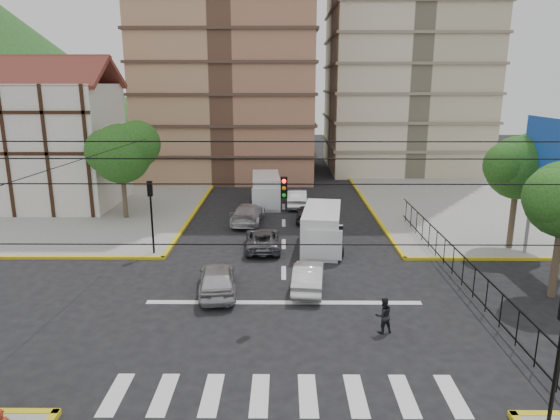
{
  "coord_description": "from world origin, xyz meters",
  "views": [
    {
      "loc": [
        -0.02,
        -20.53,
        10.06
      ],
      "look_at": [
        -0.19,
        3.21,
        4.0
      ],
      "focal_mm": 32.0,
      "sensor_mm": 36.0,
      "label": 1
    }
  ],
  "objects_px": {
    "van_left_lane": "(266,191)",
    "pedestrian_crosswalk": "(383,315)",
    "car_silver_front_left": "(217,279)",
    "car_white_front_right": "(308,276)",
    "traffic_light_nw": "(151,205)",
    "van_right_lane": "(322,230)"
  },
  "relations": [
    {
      "from": "van_left_lane",
      "to": "car_silver_front_left",
      "type": "xyz_separation_m",
      "value": [
        -1.76,
        -18.2,
        -0.48
      ]
    },
    {
      "from": "car_silver_front_left",
      "to": "car_white_front_right",
      "type": "xyz_separation_m",
      "value": [
        4.5,
        0.5,
        -0.08
      ]
    },
    {
      "from": "traffic_light_nw",
      "to": "van_right_lane",
      "type": "bearing_deg",
      "value": 6.91
    },
    {
      "from": "van_left_lane",
      "to": "traffic_light_nw",
      "type": "bearing_deg",
      "value": -119.49
    },
    {
      "from": "van_right_lane",
      "to": "car_white_front_right",
      "type": "bearing_deg",
      "value": -93.03
    },
    {
      "from": "van_right_lane",
      "to": "van_left_lane",
      "type": "xyz_separation_m",
      "value": [
        -3.87,
        11.45,
        0.01
      ]
    },
    {
      "from": "traffic_light_nw",
      "to": "car_white_front_right",
      "type": "bearing_deg",
      "value": -29.06
    },
    {
      "from": "van_right_lane",
      "to": "pedestrian_crosswalk",
      "type": "bearing_deg",
      "value": -73.47
    },
    {
      "from": "car_white_front_right",
      "to": "pedestrian_crosswalk",
      "type": "distance_m",
      "value": 5.3
    },
    {
      "from": "traffic_light_nw",
      "to": "pedestrian_crosswalk",
      "type": "height_order",
      "value": "traffic_light_nw"
    },
    {
      "from": "traffic_light_nw",
      "to": "car_white_front_right",
      "type": "xyz_separation_m",
      "value": [
        9.03,
        -5.02,
        -2.43
      ]
    },
    {
      "from": "van_left_lane",
      "to": "pedestrian_crosswalk",
      "type": "height_order",
      "value": "van_left_lane"
    },
    {
      "from": "van_left_lane",
      "to": "pedestrian_crosswalk",
      "type": "relative_size",
      "value": 3.75
    },
    {
      "from": "van_left_lane",
      "to": "pedestrian_crosswalk",
      "type": "xyz_separation_m",
      "value": [
        5.61,
        -22.15,
        -0.47
      ]
    },
    {
      "from": "van_right_lane",
      "to": "pedestrian_crosswalk",
      "type": "xyz_separation_m",
      "value": [
        1.74,
        -10.7,
        -0.46
      ]
    },
    {
      "from": "pedestrian_crosswalk",
      "to": "van_left_lane",
      "type": "bearing_deg",
      "value": -92.21
    },
    {
      "from": "traffic_light_nw",
      "to": "car_white_front_right",
      "type": "relative_size",
      "value": 1.06
    },
    {
      "from": "traffic_light_nw",
      "to": "pedestrian_crosswalk",
      "type": "xyz_separation_m",
      "value": [
        11.91,
        -9.46,
        -2.34
      ]
    },
    {
      "from": "van_right_lane",
      "to": "pedestrian_crosswalk",
      "type": "distance_m",
      "value": 10.85
    },
    {
      "from": "car_white_front_right",
      "to": "van_right_lane",
      "type": "bearing_deg",
      "value": -94.67
    },
    {
      "from": "traffic_light_nw",
      "to": "van_left_lane",
      "type": "distance_m",
      "value": 14.29
    },
    {
      "from": "traffic_light_nw",
      "to": "car_silver_front_left",
      "type": "relative_size",
      "value": 0.99
    }
  ]
}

